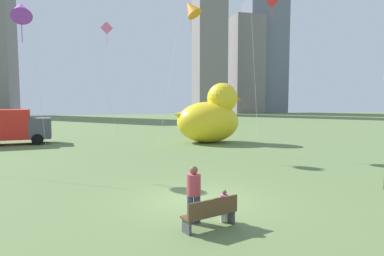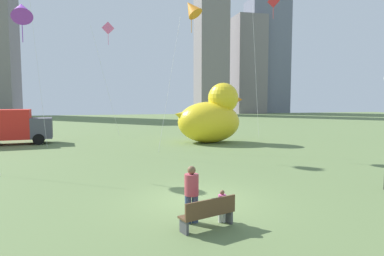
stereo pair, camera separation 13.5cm
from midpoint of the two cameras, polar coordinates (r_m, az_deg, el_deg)
ground_plane at (r=12.76m, az=0.79°, el=-12.04°), size 140.00×140.00×0.00m
park_bench at (r=10.04m, az=2.79°, el=-13.94°), size 1.77×1.00×0.90m
person_adult at (r=10.33m, az=-0.10°, el=-10.61°), size 0.42×0.42×1.73m
person_child at (r=10.54m, az=5.05°, el=-12.63°), size 0.24×0.24×0.99m
giant_inflatable_duck at (r=28.97m, az=2.97°, el=1.82°), size 6.13×3.93×5.08m
box_truck at (r=31.36m, az=-28.33°, el=0.16°), size 6.14×3.02×2.85m
city_skyline at (r=84.56m, az=-10.08°, el=12.68°), size 82.34×17.65×39.79m
kite_orange at (r=25.41m, az=-0.36°, el=19.38°), size 3.42×3.40×10.86m
kite_pink at (r=36.88m, az=-14.22°, el=15.24°), size 2.60×1.81×11.55m
kite_red at (r=37.00m, az=12.89°, el=18.92°), size 2.50×3.42×14.09m
kite_purple at (r=21.41m, az=-26.90°, el=17.21°), size 3.17×3.33×9.26m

